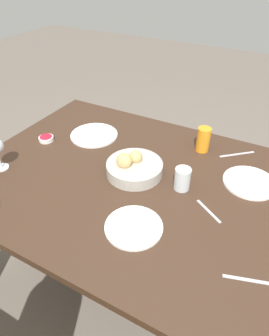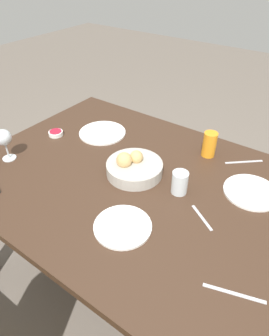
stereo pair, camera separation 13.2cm
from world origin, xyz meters
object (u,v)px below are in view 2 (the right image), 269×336
bread_basket (134,167)px  jam_bowl_berry (56,133)px  plate_near_left (251,192)px  plate_far_center (123,226)px  fork_silver (234,293)px  spoon_coffee (202,218)px  plate_near_right (102,133)px  juice_glass (209,144)px  knife_silver (244,162)px  water_tumbler (180,183)px  wine_glass (3,138)px

bread_basket → jam_bowl_berry: 0.54m
plate_near_left → plate_far_center: 0.56m
plate_near_left → fork_silver: bearing=102.6°
spoon_coffee → plate_near_right: bearing=-19.9°
plate_far_center → juice_glass: 0.62m
jam_bowl_berry → knife_silver: bearing=-159.2°
plate_far_center → water_tumbler: size_ratio=2.16×
plate_near_right → water_tumbler: bearing=162.7°
bread_basket → wine_glass: bearing=24.8°
spoon_coffee → jam_bowl_berry: bearing=-6.2°
plate_far_center → water_tumbler: (-0.07, -0.29, 0.04)m
plate_near_left → plate_near_right: (0.81, -0.01, 0.00)m
plate_near_left → fork_silver: (-0.11, 0.47, -0.00)m
plate_near_left → juice_glass: bearing=-29.8°
juice_glass → plate_far_center: bearing=85.0°
wine_glass → knife_silver: bearing=-145.8°
plate_far_center → jam_bowl_berry: jam_bowl_berry is taller
bread_basket → plate_far_center: (-0.15, 0.28, -0.03)m
plate_near_left → juice_glass: size_ratio=1.85×
water_tumbler → spoon_coffee: bearing=150.9°
juice_glass → jam_bowl_berry: juice_glass is taller
juice_glass → water_tumbler: 0.32m
spoon_coffee → bread_basket: bearing=-11.0°
plate_near_right → jam_bowl_berry: (0.19, 0.16, 0.01)m
wine_glass → bread_basket: bearing=-155.2°
plate_near_right → plate_far_center: size_ratio=1.18×
plate_near_right → jam_bowl_berry: 0.25m
plate_near_right → juice_glass: bearing=-165.5°
jam_bowl_berry → water_tumbler: bearing=178.6°
spoon_coffee → fork_silver: bearing=133.1°
wine_glass → fork_silver: wine_glass is taller
knife_silver → juice_glass: bearing=15.0°
bread_basket → jam_bowl_berry: bearing=-2.9°
plate_near_left → wine_glass: size_ratio=1.46×
fork_silver → spoon_coffee: same height
plate_far_center → water_tumbler: water_tumbler is taller
bread_basket → plate_near_right: 0.39m
knife_silver → spoon_coffee: size_ratio=1.20×
bread_basket → knife_silver: (-0.37, -0.37, -0.03)m
plate_near_right → knife_silver: (-0.72, -0.19, -0.00)m
plate_near_right → fork_silver: plate_near_right is taller
water_tumbler → spoon_coffee: water_tumbler is taller
water_tumbler → fork_silver: water_tumbler is taller
water_tumbler → plate_near_left: bearing=-145.7°
fork_silver → spoon_coffee: (0.21, -0.22, 0.00)m
bread_basket → fork_silver: (-0.58, 0.30, -0.03)m
knife_silver → spoon_coffee: (0.00, 0.44, 0.00)m
plate_far_center → jam_bowl_berry: (0.69, -0.31, 0.01)m
wine_glass → plate_near_left: bearing=-157.1°
plate_near_left → water_tumbler: size_ratio=2.31×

